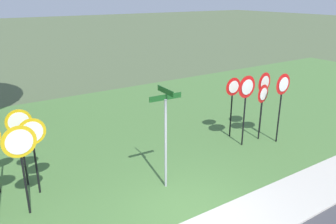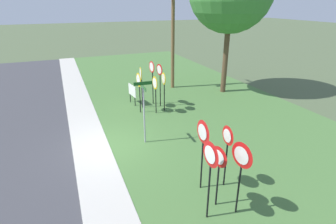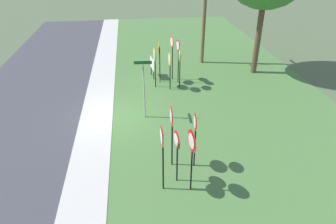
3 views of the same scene
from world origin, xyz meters
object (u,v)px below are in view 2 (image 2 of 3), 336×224
yield_sign_far_left (210,163)px  yield_sign_far_right (218,163)px  stop_sign_far_center (160,77)px  yield_sign_center (227,143)px  yield_sign_near_left (241,162)px  street_name_post (144,107)px  stop_sign_near_left (155,87)px  stop_sign_far_right (152,74)px  stop_sign_far_left (139,84)px  stop_sign_center_tall (141,79)px  notice_board (132,91)px  yield_sign_near_right (202,139)px  stop_sign_near_right (164,84)px  utility_pole (171,19)px

yield_sign_far_left → yield_sign_far_right: yield_sign_far_left is taller
yield_sign_far_right → stop_sign_far_center: bearing=160.7°
yield_sign_far_left → yield_sign_center: size_ratio=1.11×
yield_sign_near_left → street_name_post: street_name_post is taller
stop_sign_near_left → stop_sign_far_right: stop_sign_far_right is taller
stop_sign_far_left → yield_sign_far_right: (8.36, 0.01, -0.16)m
yield_sign_far_right → street_name_post: 4.87m
stop_sign_center_tall → yield_sign_near_left: stop_sign_center_tall is taller
yield_sign_far_right → notice_board: bearing=170.1°
yield_sign_near_right → yield_sign_far_right: yield_sign_near_right is taller
yield_sign_center → stop_sign_far_right: bearing=-179.6°
yield_sign_near_right → yield_sign_far_left: bearing=-20.6°
yield_sign_near_right → yield_sign_center: (0.18, 0.84, -0.22)m
stop_sign_far_center → street_name_post: size_ratio=0.91×
yield_sign_far_right → street_name_post: street_name_post is taller
yield_sign_near_right → notice_board: yield_sign_near_right is taller
stop_sign_far_left → yield_sign_near_left: size_ratio=0.97×
yield_sign_near_left → yield_sign_near_right: 1.52m
stop_sign_far_left → stop_sign_far_center: stop_sign_far_center is taller
stop_sign_near_right → stop_sign_far_right: stop_sign_far_right is taller
stop_sign_near_right → stop_sign_center_tall: (-0.95, -1.08, 0.17)m
stop_sign_far_center → utility_pole: size_ratio=0.29×
yield_sign_far_right → notice_board: 9.93m
stop_sign_far_right → notice_board: bearing=-118.6°
yield_sign_near_right → utility_pole: bearing=162.1°
stop_sign_far_right → stop_sign_center_tall: 0.91m
yield_sign_far_right → notice_board: size_ratio=1.71×
street_name_post → yield_sign_far_left: bearing=6.5°
yield_sign_far_left → notice_board: 10.34m
yield_sign_far_left → yield_sign_near_right: bearing=157.1°
yield_sign_near_left → yield_sign_far_right: yield_sign_near_left is taller
stop_sign_near_right → yield_sign_far_left: yield_sign_far_left is taller
yield_sign_near_left → stop_sign_near_right: bearing=164.8°
stop_sign_far_left → notice_board: size_ratio=1.91×
stop_sign_far_center → stop_sign_far_right: size_ratio=0.97×
stop_sign_near_left → stop_sign_near_right: stop_sign_near_right is taller
stop_sign_near_left → stop_sign_far_center: 1.17m
stop_sign_far_right → yield_sign_near_left: size_ratio=1.12×
stop_sign_far_left → yield_sign_far_left: (8.73, -0.53, 0.21)m
yield_sign_far_right → utility_pole: (-12.19, 3.59, 3.35)m
stop_sign_far_left → stop_sign_center_tall: size_ratio=0.94×
yield_sign_near_right → yield_sign_far_left: (1.30, -0.49, -0.00)m
notice_board → utility_pole: bearing=114.7°
stop_sign_near_left → utility_pole: utility_pole is taller
stop_sign_far_right → yield_sign_far_left: (9.78, -1.69, -0.04)m
stop_sign_near_left → stop_sign_far_center: stop_sign_far_center is taller
stop_sign_far_right → street_name_post: street_name_post is taller
stop_sign_far_right → street_name_post: size_ratio=0.94×
yield_sign_far_right → stop_sign_near_right: bearing=160.0°
stop_sign_far_right → utility_pole: utility_pole is taller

